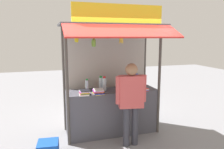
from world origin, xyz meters
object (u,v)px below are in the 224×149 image
object	(u,v)px
banana_bunch_leftmost	(76,38)
magazine_stack_front_right	(84,93)
plastic_crate	(48,149)
water_bottle_mid_right	(104,84)
vendor_person	(131,97)
banana_bunch_inner_left	(121,39)
water_bottle_center	(101,83)
magazine_stack_far_left	(98,92)
magazine_stack_far_right	(122,89)
water_bottle_back_right	(137,81)
magazine_stack_rear_center	(142,89)
water_bottle_right	(87,85)
banana_bunch_inner_right	(94,43)

from	to	relation	value
banana_bunch_leftmost	magazine_stack_front_right	bearing A→B (deg)	48.06
magazine_stack_front_right	plastic_crate	distance (m)	1.23
water_bottle_mid_right	plastic_crate	world-z (taller)	water_bottle_mid_right
magazine_stack_front_right	vendor_person	world-z (taller)	vendor_person
banana_bunch_inner_left	water_bottle_center	bearing A→B (deg)	118.97
magazine_stack_far_left	banana_bunch_leftmost	xyz separation A→B (m)	(-0.45, -0.19, 1.08)
water_bottle_mid_right	magazine_stack_far_right	bearing A→B (deg)	-21.27
water_bottle_back_right	magazine_stack_rear_center	xyz separation A→B (m)	(-0.03, -0.36, -0.12)
water_bottle_mid_right	banana_bunch_leftmost	xyz separation A→B (m)	(-0.64, -0.41, 0.98)
water_bottle_back_right	banana_bunch_leftmost	distance (m)	1.83
water_bottle_back_right	magazine_stack_front_right	size ratio (longest dim) A/B	1.25
water_bottle_center	water_bottle_right	world-z (taller)	water_bottle_center
magazine_stack_rear_center	banana_bunch_inner_left	world-z (taller)	banana_bunch_inner_left
banana_bunch_inner_left	plastic_crate	size ratio (longest dim) A/B	0.70
water_bottle_right	magazine_stack_far_right	distance (m)	0.77
banana_bunch_inner_right	magazine_stack_far_right	bearing A→B (deg)	21.39
magazine_stack_far_left	vendor_person	distance (m)	0.71
water_bottle_right	banana_bunch_leftmost	bearing A→B (deg)	-117.56
banana_bunch_leftmost	magazine_stack_far_right	bearing A→B (deg)	14.89
banana_bunch_inner_left	vendor_person	size ratio (longest dim) A/B	0.16
water_bottle_back_right	plastic_crate	world-z (taller)	water_bottle_back_right
water_bottle_right	magazine_stack_rear_center	bearing A→B (deg)	-16.89
plastic_crate	water_bottle_center	bearing A→B (deg)	31.36
plastic_crate	magazine_stack_rear_center	bearing A→B (deg)	10.49
magazine_stack_far_left	plastic_crate	size ratio (longest dim) A/B	0.84
banana_bunch_inner_right	water_bottle_right	bearing A→B (deg)	95.53
magazine_stack_rear_center	water_bottle_center	bearing A→B (deg)	157.39
water_bottle_right	banana_bunch_inner_left	bearing A→B (deg)	-41.06
vendor_person	water_bottle_mid_right	bearing A→B (deg)	127.02
magazine_stack_rear_center	banana_bunch_leftmost	world-z (taller)	banana_bunch_leftmost
water_bottle_right	banana_bunch_inner_right	xyz separation A→B (m)	(0.05, -0.52, 0.92)
banana_bunch_inner_left	banana_bunch_inner_right	bearing A→B (deg)	-179.99
magazine_stack_far_right	banana_bunch_leftmost	bearing A→B (deg)	-165.11
water_bottle_mid_right	magazine_stack_rear_center	xyz separation A→B (m)	(0.78, -0.23, -0.12)
magazine_stack_front_right	plastic_crate	size ratio (longest dim) A/B	0.69
water_bottle_center	banana_bunch_inner_left	xyz separation A→B (m)	(0.29, -0.52, 0.97)
water_bottle_mid_right	banana_bunch_inner_left	bearing A→B (deg)	-59.62
water_bottle_center	banana_bunch_leftmost	world-z (taller)	banana_bunch_leftmost
water_bottle_mid_right	magazine_stack_front_right	world-z (taller)	water_bottle_mid_right
magazine_stack_front_right	banana_bunch_leftmost	bearing A→B (deg)	-131.94
water_bottle_back_right	magazine_stack_rear_center	size ratio (longest dim) A/B	1.15
banana_bunch_inner_right	magazine_stack_rear_center	bearing A→B (deg)	9.11
water_bottle_right	water_bottle_back_right	bearing A→B (deg)	0.62
water_bottle_mid_right	plastic_crate	xyz separation A→B (m)	(-1.23, -0.60, -1.01)
water_bottle_mid_right	vendor_person	world-z (taller)	vendor_person
water_bottle_back_right	banana_bunch_leftmost	world-z (taller)	banana_bunch_leftmost
water_bottle_center	magazine_stack_far_right	distance (m)	0.50
water_bottle_right	magazine_stack_rear_center	size ratio (longest dim) A/B	0.94
water_bottle_right	magazine_stack_far_right	xyz separation A→B (m)	(0.73, -0.26, -0.07)
water_bottle_back_right	magazine_stack_rear_center	bearing A→B (deg)	-95.06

